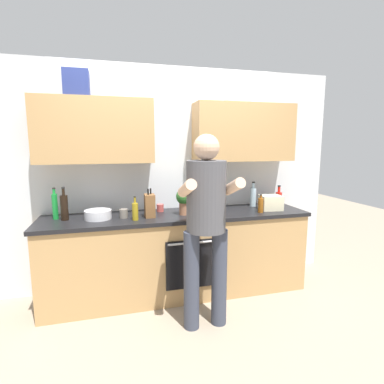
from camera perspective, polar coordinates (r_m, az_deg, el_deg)
ground_plane at (r=3.55m, az=-2.53°, el=-18.50°), size 12.00×12.00×0.00m
back_wall_unit at (r=3.42m, az=-3.79°, el=6.63°), size 4.00×0.38×2.50m
counter at (r=3.36m, az=-2.58°, el=-11.67°), size 2.84×0.67×0.90m
person_standing at (r=2.60m, az=2.71°, el=-4.69°), size 0.49×0.45×1.73m
bottle_hotsauce at (r=3.74m, az=16.15°, el=-1.21°), size 0.07×0.07×0.26m
bottle_syrup at (r=3.37m, az=12.93°, el=-2.43°), size 0.06×0.06×0.20m
bottle_wine at (r=3.44m, az=5.34°, el=-1.22°), size 0.06×0.06×0.30m
bottle_oil at (r=3.01m, az=-10.75°, el=-3.57°), size 0.06×0.06×0.24m
bottle_soda at (r=3.28m, az=-24.61°, el=-2.39°), size 0.05×0.05×0.32m
bottle_water at (r=3.69m, az=11.54°, el=-0.82°), size 0.07×0.07×0.30m
bottle_soy at (r=3.20m, az=-23.11°, el=-2.65°), size 0.07×0.07×0.33m
cup_ceramic at (r=3.36m, az=-6.06°, el=-3.02°), size 0.08×0.08×0.08m
cup_coffee at (r=3.21m, az=2.89°, el=-3.32°), size 0.08×0.08×0.11m
cup_stoneware at (r=3.13m, az=-12.86°, el=-4.01°), size 0.08×0.08×0.09m
mixing_bowl at (r=3.16m, az=-17.44°, el=-4.09°), size 0.26×0.26×0.09m
knife_block at (r=3.11m, az=-8.04°, el=-2.57°), size 0.10×0.14×0.30m
potted_herb at (r=3.17m, az=-1.53°, el=-1.37°), size 0.17×0.17×0.28m
grocery_bag_rice at (r=3.54m, az=14.72°, el=-1.96°), size 0.26×0.23×0.16m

